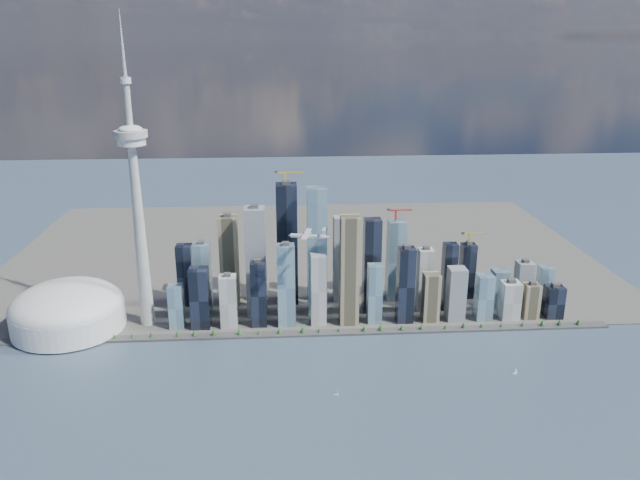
{
  "coord_description": "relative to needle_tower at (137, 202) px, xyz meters",
  "views": [
    {
      "loc": [
        -49.09,
        -764.91,
        511.32
      ],
      "look_at": [
        17.81,
        260.0,
        175.81
      ],
      "focal_mm": 35.0,
      "sensor_mm": 36.0,
      "label": 1
    }
  ],
  "objects": [
    {
      "name": "sailboat_west",
      "position": [
        329.31,
        -262.29,
        -232.47
      ],
      "size": [
        7.57,
        3.54,
        10.5
      ],
      "rotation": [
        0.0,
        0.0,
        -0.25
      ],
      "color": "white",
      "rests_on": "ground"
    },
    {
      "name": "land",
      "position": [
        300.0,
        390.0,
        -234.34
      ],
      "size": [
        1400.0,
        900.0,
        3.0
      ],
      "primitive_type": "cube",
      "color": "#4C4C47",
      "rests_on": "ground"
    },
    {
      "name": "sailboat_east",
      "position": [
        619.36,
        -218.71,
        -232.46
      ],
      "size": [
        7.54,
        3.88,
        10.52
      ],
      "rotation": [
        0.0,
        0.0,
        0.3
      ],
      "color": "white",
      "rests_on": "ground"
    },
    {
      "name": "skyscraper_cluster",
      "position": [
        359.62,
        26.82,
        -152.44
      ],
      "size": [
        736.0,
        142.0,
        268.07
      ],
      "color": "black",
      "rests_on": "land"
    },
    {
      "name": "dome_stadium",
      "position": [
        -140.0,
        -10.0,
        -196.4
      ],
      "size": [
        200.0,
        200.0,
        86.0
      ],
      "color": "silver",
      "rests_on": "land"
    },
    {
      "name": "airplane",
      "position": [
        296.55,
        -81.1,
        -41.77
      ],
      "size": [
        70.42,
        62.64,
        17.26
      ],
      "rotation": [
        0.0,
        0.0,
        -0.21
      ],
      "color": "silver",
      "rests_on": "ground"
    },
    {
      "name": "shoreline_trees",
      "position": [
        300.0,
        -60.0,
        -227.06
      ],
      "size": [
        960.53,
        7.2,
        8.8
      ],
      "color": "#3F2D1E",
      "rests_on": "seawall"
    },
    {
      "name": "seawall",
      "position": [
        300.0,
        -60.0,
        -233.84
      ],
      "size": [
        1100.0,
        22.0,
        4.0
      ],
      "primitive_type": "cube",
      "color": "#383838",
      "rests_on": "ground"
    },
    {
      "name": "ground",
      "position": [
        300.0,
        -310.0,
        -235.84
      ],
      "size": [
        4000.0,
        4000.0,
        0.0
      ],
      "primitive_type": "plane",
      "color": "#344C5C",
      "rests_on": "ground"
    },
    {
      "name": "needle_tower",
      "position": [
        0.0,
        0.0,
        0.0
      ],
      "size": [
        56.0,
        56.0,
        550.5
      ],
      "color": "#9D9D98",
      "rests_on": "land"
    }
  ]
}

